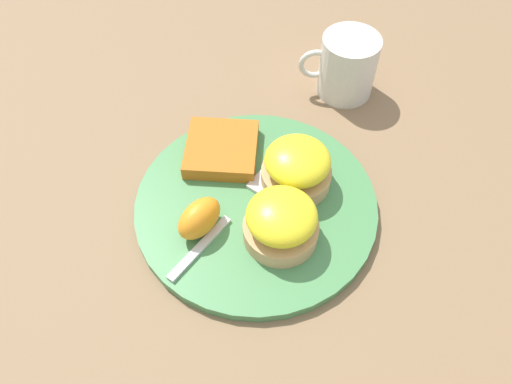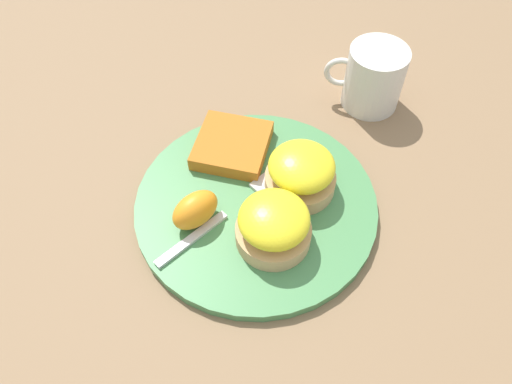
{
  "view_description": "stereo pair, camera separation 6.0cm",
  "coord_description": "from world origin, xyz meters",
  "px_view_note": "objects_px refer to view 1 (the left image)",
  "views": [
    {
      "loc": [
        0.01,
        0.35,
        0.52
      ],
      "look_at": [
        0.0,
        0.0,
        0.03
      ],
      "focal_mm": 35.0,
      "sensor_mm": 36.0,
      "label": 1
    },
    {
      "loc": [
        -0.05,
        0.35,
        0.52
      ],
      "look_at": [
        0.0,
        0.0,
        0.03
      ],
      "focal_mm": 35.0,
      "sensor_mm": 36.0,
      "label": 2
    }
  ],
  "objects_px": {
    "sandwich_benedict_right": "(297,167)",
    "cup": "(347,66)",
    "hashbrown_patty": "(222,149)",
    "sandwich_benedict_left": "(281,222)",
    "orange_wedge": "(199,218)",
    "fork": "(232,214)"
  },
  "relations": [
    {
      "from": "sandwich_benedict_left",
      "to": "hashbrown_patty",
      "type": "height_order",
      "value": "sandwich_benedict_left"
    },
    {
      "from": "fork",
      "to": "cup",
      "type": "relative_size",
      "value": 1.43
    },
    {
      "from": "cup",
      "to": "sandwich_benedict_left",
      "type": "bearing_deg",
      "value": 67.5
    },
    {
      "from": "hashbrown_patty",
      "to": "orange_wedge",
      "type": "bearing_deg",
      "value": 78.68
    },
    {
      "from": "sandwich_benedict_right",
      "to": "orange_wedge",
      "type": "xyz_separation_m",
      "value": [
        0.12,
        0.07,
        -0.01
      ]
    },
    {
      "from": "sandwich_benedict_left",
      "to": "orange_wedge",
      "type": "distance_m",
      "value": 0.09
    },
    {
      "from": "sandwich_benedict_left",
      "to": "sandwich_benedict_right",
      "type": "height_order",
      "value": "same"
    },
    {
      "from": "cup",
      "to": "sandwich_benedict_right",
      "type": "bearing_deg",
      "value": 65.07
    },
    {
      "from": "hashbrown_patty",
      "to": "sandwich_benedict_left",
      "type": "bearing_deg",
      "value": 118.91
    },
    {
      "from": "sandwich_benedict_left",
      "to": "orange_wedge",
      "type": "height_order",
      "value": "sandwich_benedict_left"
    },
    {
      "from": "sandwich_benedict_right",
      "to": "hashbrown_patty",
      "type": "distance_m",
      "value": 0.11
    },
    {
      "from": "sandwich_benedict_right",
      "to": "cup",
      "type": "bearing_deg",
      "value": -114.93
    },
    {
      "from": "hashbrown_patty",
      "to": "cup",
      "type": "distance_m",
      "value": 0.22
    },
    {
      "from": "sandwich_benedict_left",
      "to": "cup",
      "type": "distance_m",
      "value": 0.28
    },
    {
      "from": "sandwich_benedict_right",
      "to": "orange_wedge",
      "type": "height_order",
      "value": "sandwich_benedict_right"
    },
    {
      "from": "orange_wedge",
      "to": "cup",
      "type": "xyz_separation_m",
      "value": [
        -0.2,
        -0.25,
        0.01
      ]
    },
    {
      "from": "fork",
      "to": "sandwich_benedict_right",
      "type": "bearing_deg",
      "value": -148.66
    },
    {
      "from": "sandwich_benedict_right",
      "to": "orange_wedge",
      "type": "bearing_deg",
      "value": 29.76
    },
    {
      "from": "sandwich_benedict_left",
      "to": "cup",
      "type": "relative_size",
      "value": 0.78
    },
    {
      "from": "orange_wedge",
      "to": "cup",
      "type": "height_order",
      "value": "cup"
    },
    {
      "from": "sandwich_benedict_right",
      "to": "hashbrown_patty",
      "type": "height_order",
      "value": "sandwich_benedict_right"
    },
    {
      "from": "sandwich_benedict_right",
      "to": "fork",
      "type": "relative_size",
      "value": 0.55
    }
  ]
}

